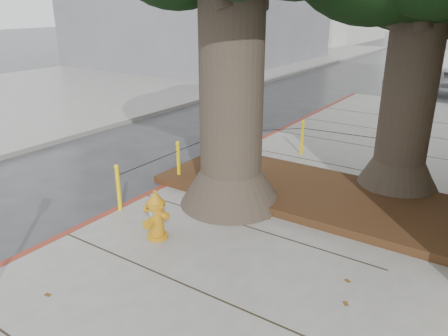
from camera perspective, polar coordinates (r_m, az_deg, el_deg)
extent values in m
plane|color=#28282B|center=(6.96, -9.60, -13.98)|extent=(140.00, 140.00, 0.00)
cube|color=slate|center=(23.22, -18.16, 10.05)|extent=(14.00, 60.00, 0.15)
cube|color=maroon|center=(9.73, -8.18, -2.88)|extent=(0.14, 26.00, 0.16)
cube|color=black|center=(9.32, 11.17, -3.12)|extent=(6.40, 2.60, 0.16)
cone|color=#4C3F33|center=(8.74, 0.90, -2.41)|extent=(2.04, 2.04, 0.70)
cylinder|color=#4C3F33|center=(8.17, 0.98, 10.82)|extent=(1.20, 1.20, 4.22)
cone|color=#4C3F33|center=(10.02, 21.63, -0.87)|extent=(1.77, 1.77, 0.70)
cylinder|color=#4C3F33|center=(9.55, 23.06, 9.35)|extent=(1.04, 1.04, 3.84)
cylinder|color=yellow|center=(8.62, -13.62, -2.63)|extent=(0.08, 0.08, 0.90)
sphere|color=yellow|center=(8.46, -13.87, 0.17)|extent=(0.09, 0.09, 0.09)
cylinder|color=yellow|center=(9.82, -5.96, 0.74)|extent=(0.08, 0.08, 0.90)
sphere|color=yellow|center=(9.68, -6.06, 3.25)|extent=(0.09, 0.09, 0.09)
cylinder|color=yellow|center=(11.18, -0.06, 3.34)|extent=(0.08, 0.08, 0.90)
sphere|color=yellow|center=(11.06, -0.07, 5.57)|extent=(0.09, 0.09, 0.09)
cylinder|color=yellow|center=(11.75, 10.17, 3.87)|extent=(0.08, 0.08, 0.90)
sphere|color=yellow|center=(11.63, 10.31, 5.99)|extent=(0.09, 0.09, 0.09)
cylinder|color=yellow|center=(11.29, 20.80, 2.13)|extent=(0.08, 0.08, 0.90)
sphere|color=yellow|center=(11.16, 21.09, 4.32)|extent=(0.09, 0.09, 0.09)
cylinder|color=black|center=(9.11, -9.64, 0.75)|extent=(0.02, 1.80, 0.02)
cylinder|color=black|center=(10.40, -2.85, 3.54)|extent=(0.02, 1.80, 0.02)
cylinder|color=black|center=(11.35, 5.22, 4.93)|extent=(1.51, 1.51, 0.02)
cylinder|color=black|center=(11.39, 15.51, 4.32)|extent=(2.20, 0.22, 0.02)
cylinder|color=orange|center=(7.68, -8.68, -8.72)|extent=(0.37, 0.37, 0.07)
cylinder|color=orange|center=(7.54, -8.80, -6.68)|extent=(0.26, 0.26, 0.57)
cylinder|color=orange|center=(7.41, -8.92, -4.65)|extent=(0.34, 0.34, 0.08)
cone|color=orange|center=(7.37, -8.97, -3.89)|extent=(0.31, 0.31, 0.16)
cylinder|color=orange|center=(7.32, -9.01, -3.16)|extent=(0.07, 0.07, 0.06)
cylinder|color=orange|center=(7.57, -9.67, -5.45)|extent=(0.16, 0.11, 0.10)
cylinder|color=orange|center=(7.39, -8.03, -6.06)|extent=(0.16, 0.11, 0.10)
cylinder|color=orange|center=(7.46, -9.53, -7.06)|extent=(0.15, 0.16, 0.15)
cube|color=#5999D8|center=(7.39, -9.55, -5.94)|extent=(0.08, 0.01, 0.08)
imported|color=black|center=(27.21, -0.31, 13.58)|extent=(2.03, 4.28, 1.21)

